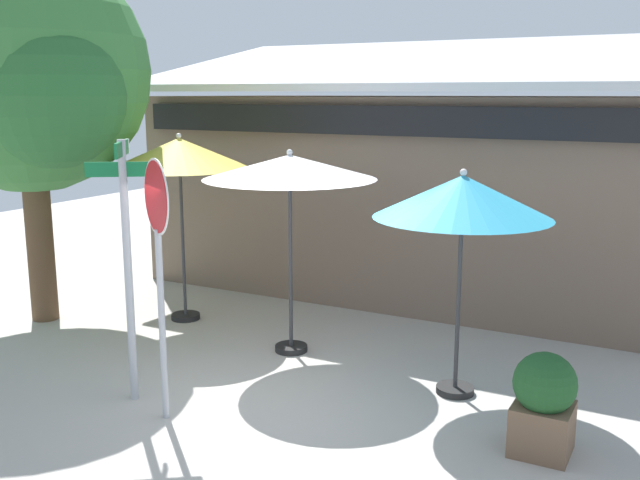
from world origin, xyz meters
The scene contains 9 objects.
ground_plane centered at (0.00, 0.00, -0.05)m, with size 28.00×28.00×0.10m, color #ADA8A0.
cafe_building centered at (-0.33, 5.50, 1.79)m, with size 9.54×4.86×4.48m.
street_sign_post centered at (-1.39, -0.90, 1.79)m, with size 0.67×0.72×2.95m.
stop_sign centered at (-0.74, -1.13, 1.96)m, with size 0.67×0.43×2.80m.
patio_umbrella_mustard_left centered at (-2.75, 1.74, 2.54)m, with size 2.09×2.09×2.86m.
patio_umbrella_ivory_center centered at (-0.59, 1.28, 2.47)m, with size 2.27×2.27×2.73m.
patio_umbrella_teal_right centered at (1.81, 0.97, 2.29)m, with size 1.99×1.99×2.62m.
shade_tree centered at (-4.53, 0.66, 3.69)m, with size 3.74×3.55×5.53m.
sidewalk_planter centered at (2.99, -0.02, 0.53)m, with size 0.61×0.61×1.02m.
Camera 1 is at (4.15, -6.76, 3.44)m, focal length 40.61 mm.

